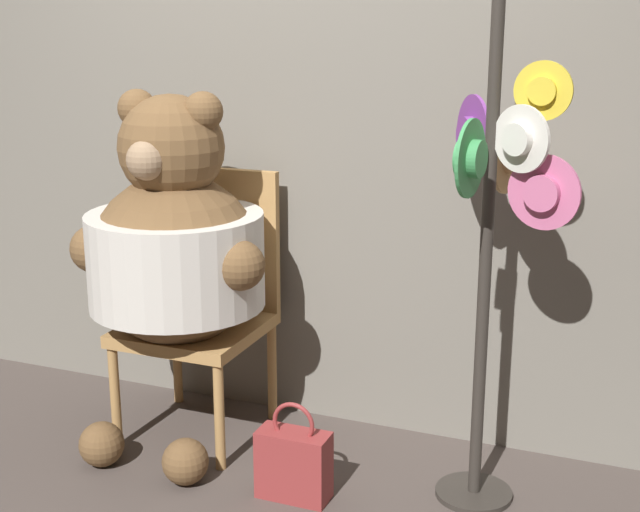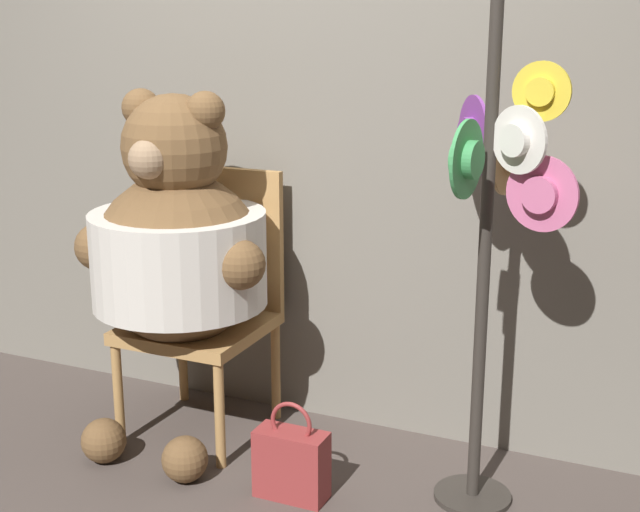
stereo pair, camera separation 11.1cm
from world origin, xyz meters
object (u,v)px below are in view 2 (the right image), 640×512
at_px(teddy_bear, 177,247).
at_px(hat_display_rack, 494,215).
at_px(chair, 209,296).
at_px(handbag_on_ground, 291,463).

height_order(teddy_bear, hat_display_rack, hat_display_rack).
relative_size(chair, handbag_on_ground, 2.90).
bearing_deg(chair, handbag_on_ground, -36.38).
distance_m(chair, hat_display_rack, 1.32).
relative_size(teddy_bear, handbag_on_ground, 3.82).
height_order(chair, hat_display_rack, hat_display_rack).
distance_m(chair, teddy_bear, 0.32).
relative_size(chair, teddy_bear, 0.76).
height_order(chair, handbag_on_ground, chair).
bearing_deg(hat_display_rack, chair, 172.14).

